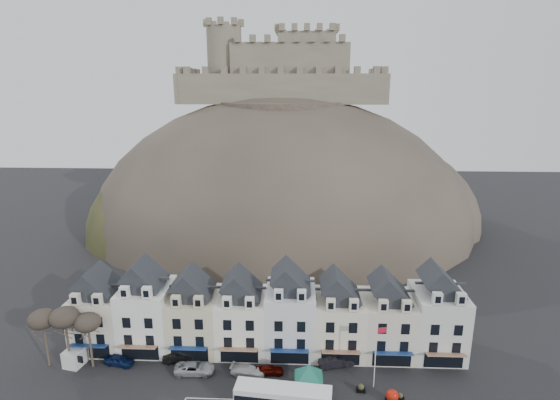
{
  "coord_description": "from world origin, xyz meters",
  "views": [
    {
      "loc": [
        4.27,
        -39.21,
        36.77
      ],
      "look_at": [
        1.59,
        24.0,
        19.85
      ],
      "focal_mm": 28.0,
      "sensor_mm": 36.0,
      "label": 1
    }
  ],
  "objects_px": {
    "car_black": "(178,357)",
    "car_silver": "(194,368)",
    "red_buoy": "(392,397)",
    "bus": "(283,398)",
    "car_charcoal": "(336,361)",
    "white_van": "(81,352)",
    "car_white": "(248,370)",
    "car_navy": "(119,360)",
    "car_maroon": "(269,370)",
    "flagpole": "(376,353)",
    "bus_shelter": "(309,372)"
  },
  "relations": [
    {
      "from": "bus",
      "to": "flagpole",
      "type": "relative_size",
      "value": 1.33
    },
    {
      "from": "car_black",
      "to": "car_silver",
      "type": "xyz_separation_m",
      "value": [
        2.8,
        -2.28,
        0.05
      ]
    },
    {
      "from": "car_silver",
      "to": "car_maroon",
      "type": "relative_size",
      "value": 1.4
    },
    {
      "from": "flagpole",
      "to": "car_navy",
      "type": "height_order",
      "value": "flagpole"
    },
    {
      "from": "car_silver",
      "to": "car_white",
      "type": "height_order",
      "value": "car_silver"
    },
    {
      "from": "red_buoy",
      "to": "car_white",
      "type": "xyz_separation_m",
      "value": [
        -17.68,
        4.54,
        -0.29
      ]
    },
    {
      "from": "car_charcoal",
      "to": "car_white",
      "type": "bearing_deg",
      "value": 86.96
    },
    {
      "from": "white_van",
      "to": "car_navy",
      "type": "bearing_deg",
      "value": 1.63
    },
    {
      "from": "car_white",
      "to": "car_charcoal",
      "type": "distance_m",
      "value": 11.85
    },
    {
      "from": "bus_shelter",
      "to": "car_white",
      "type": "relative_size",
      "value": 1.54
    },
    {
      "from": "car_black",
      "to": "car_white",
      "type": "xyz_separation_m",
      "value": [
        9.82,
        -2.36,
        -0.02
      ]
    },
    {
      "from": "car_silver",
      "to": "car_charcoal",
      "type": "xyz_separation_m",
      "value": [
        18.64,
        2.28,
        0.05
      ]
    },
    {
      "from": "car_silver",
      "to": "car_maroon",
      "type": "height_order",
      "value": "car_silver"
    },
    {
      "from": "flagpole",
      "to": "car_charcoal",
      "type": "distance_m",
      "value": 7.28
    },
    {
      "from": "white_van",
      "to": "car_charcoal",
      "type": "height_order",
      "value": "white_van"
    },
    {
      "from": "car_silver",
      "to": "car_black",
      "type": "bearing_deg",
      "value": 47.31
    },
    {
      "from": "bus",
      "to": "car_white",
      "type": "height_order",
      "value": "bus"
    },
    {
      "from": "bus_shelter",
      "to": "car_maroon",
      "type": "bearing_deg",
      "value": 140.42
    },
    {
      "from": "white_van",
      "to": "car_silver",
      "type": "bearing_deg",
      "value": 3.4
    },
    {
      "from": "car_navy",
      "to": "car_white",
      "type": "relative_size",
      "value": 0.9
    },
    {
      "from": "car_charcoal",
      "to": "car_black",
      "type": "bearing_deg",
      "value": 75.47
    },
    {
      "from": "flagpole",
      "to": "car_charcoal",
      "type": "relative_size",
      "value": 1.82
    },
    {
      "from": "bus_shelter",
      "to": "car_silver",
      "type": "distance_m",
      "value": 15.56
    },
    {
      "from": "car_white",
      "to": "car_charcoal",
      "type": "bearing_deg",
      "value": -69.31
    },
    {
      "from": "car_black",
      "to": "car_charcoal",
      "type": "distance_m",
      "value": 21.44
    },
    {
      "from": "flagpole",
      "to": "car_white",
      "type": "xyz_separation_m",
      "value": [
        -16.09,
        1.63,
        -4.24
      ]
    },
    {
      "from": "bus_shelter",
      "to": "red_buoy",
      "type": "distance_m",
      "value": 10.21
    },
    {
      "from": "white_van",
      "to": "car_maroon",
      "type": "bearing_deg",
      "value": 6.89
    },
    {
      "from": "red_buoy",
      "to": "bus",
      "type": "bearing_deg",
      "value": -172.45
    },
    {
      "from": "bus_shelter",
      "to": "car_maroon",
      "type": "relative_size",
      "value": 1.9
    },
    {
      "from": "car_black",
      "to": "car_silver",
      "type": "bearing_deg",
      "value": -137.15
    },
    {
      "from": "bus_shelter",
      "to": "car_black",
      "type": "bearing_deg",
      "value": 160.34
    },
    {
      "from": "car_navy",
      "to": "car_silver",
      "type": "height_order",
      "value": "car_silver"
    },
    {
      "from": "car_silver",
      "to": "car_maroon",
      "type": "distance_m",
      "value": 9.83
    },
    {
      "from": "car_silver",
      "to": "bus_shelter",
      "type": "bearing_deg",
      "value": -107.93
    },
    {
      "from": "car_navy",
      "to": "car_black",
      "type": "height_order",
      "value": "car_navy"
    },
    {
      "from": "flagpole",
      "to": "car_maroon",
      "type": "distance_m",
      "value": 14.1
    },
    {
      "from": "flagpole",
      "to": "car_maroon",
      "type": "height_order",
      "value": "flagpole"
    },
    {
      "from": "bus_shelter",
      "to": "car_silver",
      "type": "height_order",
      "value": "bus_shelter"
    },
    {
      "from": "white_van",
      "to": "car_navy",
      "type": "xyz_separation_m",
      "value": [
        5.66,
        -0.97,
        -0.47
      ]
    },
    {
      "from": "white_van",
      "to": "car_black",
      "type": "bearing_deg",
      "value": 11.41
    },
    {
      "from": "car_black",
      "to": "car_white",
      "type": "distance_m",
      "value": 10.1
    },
    {
      "from": "car_maroon",
      "to": "car_charcoal",
      "type": "xyz_separation_m",
      "value": [
        8.82,
        2.05,
        0.15
      ]
    },
    {
      "from": "car_black",
      "to": "car_navy",
      "type": "bearing_deg",
      "value": 89.27
    },
    {
      "from": "flagpole",
      "to": "white_van",
      "type": "distance_m",
      "value": 39.73
    },
    {
      "from": "car_white",
      "to": "red_buoy",
      "type": "bearing_deg",
      "value": -95.19
    },
    {
      "from": "car_silver",
      "to": "car_charcoal",
      "type": "relative_size",
      "value": 1.08
    },
    {
      "from": "car_black",
      "to": "car_maroon",
      "type": "height_order",
      "value": "car_black"
    },
    {
      "from": "car_white",
      "to": "car_maroon",
      "type": "relative_size",
      "value": 1.24
    },
    {
      "from": "car_charcoal",
      "to": "red_buoy",
      "type": "bearing_deg",
      "value": -153.19
    }
  ]
}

